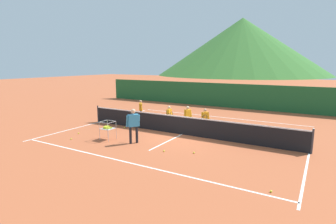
{
  "coord_description": "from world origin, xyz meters",
  "views": [
    {
      "loc": [
        6.18,
        -11.95,
        3.64
      ],
      "look_at": [
        -0.72,
        -0.21,
        1.16
      ],
      "focal_mm": 28.35,
      "sensor_mm": 36.0,
      "label": 1
    }
  ],
  "objects": [
    {
      "name": "line_sideline_east",
      "position": [
        5.91,
        0.0,
        0.0
      ],
      "size": [
        0.08,
        9.98,
        0.01
      ],
      "primitive_type": "cube",
      "color": "white",
      "rests_on": "ground"
    },
    {
      "name": "student_2",
      "position": [
        -0.4,
        1.47,
        0.76
      ],
      "size": [
        0.38,
        0.51,
        1.27
      ],
      "color": "silver",
      "rests_on": "ground"
    },
    {
      "name": "line_sideline_west",
      "position": [
        -5.91,
        0.0,
        0.0
      ],
      "size": [
        0.08,
        9.98,
        0.01
      ],
      "primitive_type": "cube",
      "color": "white",
      "rests_on": "ground"
    },
    {
      "name": "tennis_ball_3",
      "position": [
        -4.75,
        -2.67,
        0.03
      ],
      "size": [
        0.07,
        0.07,
        0.07
      ],
      "primitive_type": "sphere",
      "color": "yellow",
      "rests_on": "ground"
    },
    {
      "name": "tennis_ball_5",
      "position": [
        1.81,
        -2.41,
        0.03
      ],
      "size": [
        0.07,
        0.07,
        0.07
      ],
      "primitive_type": "sphere",
      "color": "yellow",
      "rests_on": "ground"
    },
    {
      "name": "tennis_ball_2",
      "position": [
        5.15,
        -4.35,
        0.03
      ],
      "size": [
        0.07,
        0.07,
        0.07
      ],
      "primitive_type": "sphere",
      "color": "yellow",
      "rests_on": "ground"
    },
    {
      "name": "line_baseline_near",
      "position": [
        0.0,
        -4.59,
        0.0
      ],
      "size": [
        11.82,
        0.08,
        0.01
      ],
      "primitive_type": "cube",
      "color": "white",
      "rests_on": "ground"
    },
    {
      "name": "hill_0",
      "position": [
        -17.61,
        74.99,
        8.95
      ],
      "size": [
        53.19,
        53.19,
        17.89
      ],
      "primitive_type": "cone",
      "color": "#38702D",
      "rests_on": "ground"
    },
    {
      "name": "tennis_ball_4",
      "position": [
        -3.49,
        -0.44,
        0.03
      ],
      "size": [
        0.07,
        0.07,
        0.07
      ],
      "primitive_type": "sphere",
      "color": "yellow",
      "rests_on": "ground"
    },
    {
      "name": "line_baseline_far",
      "position": [
        0.0,
        5.39,
        0.0
      ],
      "size": [
        11.82,
        0.08,
        0.01
      ],
      "primitive_type": "cube",
      "color": "white",
      "rests_on": "ground"
    },
    {
      "name": "tennis_ball_0",
      "position": [
        -4.22,
        -3.59,
        0.03
      ],
      "size": [
        0.07,
        0.07,
        0.07
      ],
      "primitive_type": "sphere",
      "color": "yellow",
      "rests_on": "ground"
    },
    {
      "name": "student_0",
      "position": [
        -4.0,
        1.85,
        0.79
      ],
      "size": [
        0.43,
        0.52,
        1.32
      ],
      "color": "navy",
      "rests_on": "ground"
    },
    {
      "name": "student_1",
      "position": [
        -1.49,
        1.24,
        0.73
      ],
      "size": [
        0.4,
        0.61,
        1.21
      ],
      "color": "navy",
      "rests_on": "ground"
    },
    {
      "name": "tennis_ball_1",
      "position": [
        0.63,
        -2.85,
        0.03
      ],
      "size": [
        0.07,
        0.07,
        0.07
      ],
      "primitive_type": "sphere",
      "color": "yellow",
      "rests_on": "ground"
    },
    {
      "name": "ground_plane",
      "position": [
        0.0,
        0.0,
        0.0
      ],
      "size": [
        120.0,
        120.0,
        0.0
      ],
      "primitive_type": "plane",
      "color": "#B25633"
    },
    {
      "name": "ball_cart",
      "position": [
        -2.68,
        -2.66,
        0.59
      ],
      "size": [
        0.58,
        0.58,
        0.9
      ],
      "color": "#B7B7BC",
      "rests_on": "ground"
    },
    {
      "name": "instructor",
      "position": [
        -1.22,
        -2.5,
        0.97
      ],
      "size": [
        0.55,
        0.81,
        1.62
      ],
      "color": "black",
      "rests_on": "ground"
    },
    {
      "name": "tennis_net",
      "position": [
        0.0,
        0.0,
        0.5
      ],
      "size": [
        12.05,
        0.08,
        1.05
      ],
      "color": "#333338",
      "rests_on": "ground"
    },
    {
      "name": "line_service_center",
      "position": [
        0.0,
        0.0,
        0.0
      ],
      "size": [
        0.08,
        6.07,
        0.01
      ],
      "primitive_type": "cube",
      "color": "white",
      "rests_on": "ground"
    },
    {
      "name": "windscreen_fence",
      "position": [
        0.0,
        9.7,
        1.01
      ],
      "size": [
        26.0,
        0.08,
        2.02
      ],
      "primitive_type": "cube",
      "color": "#1E5B2D",
      "rests_on": "ground"
    },
    {
      "name": "student_3",
      "position": [
        0.7,
        1.39,
        0.74
      ],
      "size": [
        0.42,
        0.68,
        1.22
      ],
      "color": "black",
      "rests_on": "ground"
    }
  ]
}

